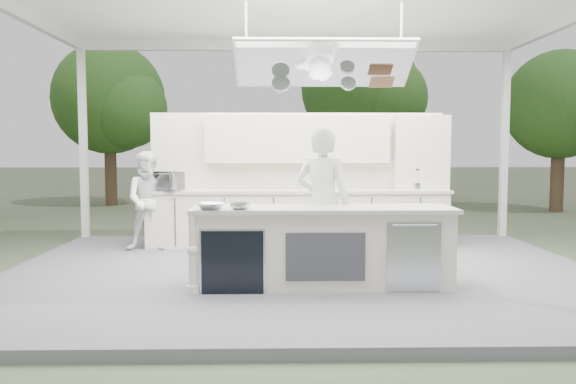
{
  "coord_description": "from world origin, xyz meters",
  "views": [
    {
      "loc": [
        -0.35,
        -7.5,
        1.76
      ],
      "look_at": [
        -0.19,
        0.4,
        1.15
      ],
      "focal_mm": 35.0,
      "sensor_mm": 36.0,
      "label": 1
    }
  ],
  "objects_px": {
    "demo_island": "(321,247)",
    "sous_chef": "(150,201)",
    "head_chef": "(323,203)",
    "back_counter": "(297,217)"
  },
  "relations": [
    {
      "from": "demo_island",
      "to": "sous_chef",
      "type": "height_order",
      "value": "sous_chef"
    },
    {
      "from": "head_chef",
      "to": "sous_chef",
      "type": "distance_m",
      "value": 3.32
    },
    {
      "from": "head_chef",
      "to": "back_counter",
      "type": "bearing_deg",
      "value": -62.09
    },
    {
      "from": "sous_chef",
      "to": "head_chef",
      "type": "bearing_deg",
      "value": -45.06
    },
    {
      "from": "back_counter",
      "to": "sous_chef",
      "type": "bearing_deg",
      "value": -171.71
    },
    {
      "from": "head_chef",
      "to": "demo_island",
      "type": "bearing_deg",
      "value": 105.41
    },
    {
      "from": "demo_island",
      "to": "back_counter",
      "type": "relative_size",
      "value": 0.61
    },
    {
      "from": "sous_chef",
      "to": "back_counter",
      "type": "bearing_deg",
      "value": 0.72
    },
    {
      "from": "demo_island",
      "to": "back_counter",
      "type": "distance_m",
      "value": 2.82
    },
    {
      "from": "head_chef",
      "to": "sous_chef",
      "type": "bearing_deg",
      "value": -15.17
    }
  ]
}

